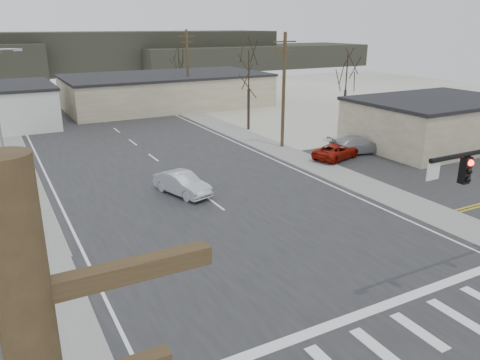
% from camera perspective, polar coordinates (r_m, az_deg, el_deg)
% --- Properties ---
extents(ground, '(140.00, 140.00, 0.00)m').
position_cam_1_polar(ground, '(22.73, 5.83, -9.43)').
color(ground, silver).
rests_on(ground, ground).
extents(main_road, '(18.00, 110.00, 0.05)m').
position_cam_1_polar(main_road, '(35.16, -7.95, 0.77)').
color(main_road, black).
rests_on(main_road, ground).
extents(cross_road, '(90.00, 10.00, 0.04)m').
position_cam_1_polar(cross_road, '(22.72, 5.83, -9.39)').
color(cross_road, black).
rests_on(cross_road, ground).
extents(parking_lot, '(18.00, 20.00, 0.03)m').
position_cam_1_polar(parking_lot, '(40.14, 25.08, 1.39)').
color(parking_lot, black).
rests_on(parking_lot, ground).
extents(sidewalk_left, '(3.00, 90.00, 0.06)m').
position_cam_1_polar(sidewalk_left, '(38.00, -25.84, 0.41)').
color(sidewalk_left, gray).
rests_on(sidewalk_left, ground).
extents(sidewalk_right, '(3.00, 90.00, 0.06)m').
position_cam_1_polar(sidewalk_right, '(43.96, 2.72, 4.53)').
color(sidewalk_right, gray).
rests_on(sidewalk_right, ground).
extents(fire_hydrant, '(0.24, 0.24, 0.87)m').
position_cam_1_polar(fire_hydrant, '(26.54, -23.43, -5.64)').
color(fire_hydrant, '#A50C0C').
rests_on(fire_hydrant, ground).
extents(building_right_far, '(26.30, 14.30, 4.30)m').
position_cam_1_polar(building_right_far, '(64.76, -8.93, 10.75)').
color(building_right_far, beige).
rests_on(building_right_far, ground).
extents(building_lot, '(14.30, 10.30, 4.30)m').
position_cam_1_polar(building_lot, '(46.31, 22.59, 6.54)').
color(building_lot, beige).
rests_on(building_lot, ground).
extents(upole_right_a, '(2.20, 0.30, 10.00)m').
position_cam_1_polar(upole_right_a, '(41.81, 5.34, 10.99)').
color(upole_right_a, '#4B3A23').
rests_on(upole_right_a, ground).
extents(upole_right_b, '(2.20, 0.30, 10.00)m').
position_cam_1_polar(upole_right_b, '(61.24, -6.41, 13.31)').
color(upole_right_b, '#4B3A23').
rests_on(upole_right_b, ground).
extents(tree_right_mid, '(3.74, 3.74, 8.33)m').
position_cam_1_polar(tree_right_mid, '(49.03, 1.07, 12.99)').
color(tree_right_mid, black).
rests_on(tree_right_mid, ground).
extents(tree_right_far, '(3.52, 3.52, 7.84)m').
position_cam_1_polar(tree_right_far, '(73.62, -7.48, 14.40)').
color(tree_right_far, black).
rests_on(tree_right_far, ground).
extents(tree_lot, '(3.52, 3.52, 7.84)m').
position_cam_1_polar(tree_lot, '(51.28, 12.87, 12.39)').
color(tree_lot, black).
rests_on(tree_lot, ground).
extents(hill_center, '(80.00, 18.00, 9.00)m').
position_cam_1_polar(hill_center, '(115.73, -15.67, 14.78)').
color(hill_center, '#333026').
rests_on(hill_center, ground).
extents(hill_right, '(60.00, 18.00, 5.50)m').
position_cam_1_polar(hill_right, '(123.23, 1.64, 14.80)').
color(hill_right, '#333026').
rests_on(hill_right, ground).
extents(sedan_crossing, '(2.79, 4.68, 1.46)m').
position_cam_1_polar(sedan_crossing, '(30.57, -7.05, -0.43)').
color(sedan_crossing, '#A3A7AE').
rests_on(sedan_crossing, main_road).
extents(car_far_a, '(3.26, 6.03, 1.66)m').
position_cam_1_polar(car_far_a, '(61.53, -13.46, 8.87)').
color(car_far_a, black).
rests_on(car_far_a, main_road).
extents(car_far_b, '(1.73, 4.12, 1.39)m').
position_cam_1_polar(car_far_b, '(77.46, -22.45, 9.78)').
color(car_far_b, black).
rests_on(car_far_b, main_road).
extents(car_parked_red, '(4.95, 3.31, 1.26)m').
position_cam_1_polar(car_parked_red, '(39.31, 11.65, 3.44)').
color(car_parked_red, maroon).
rests_on(car_parked_red, parking_lot).
extents(car_parked_silver, '(5.46, 2.92, 1.50)m').
position_cam_1_polar(car_parked_silver, '(41.49, 14.17, 4.21)').
color(car_parked_silver, gray).
rests_on(car_parked_silver, parking_lot).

